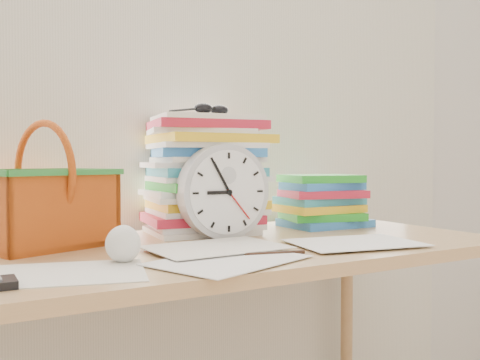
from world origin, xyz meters
TOP-DOWN VIEW (x-y plane):
  - curtain at (0.00, 1.98)m, footprint 2.40×0.01m
  - desk at (0.00, 1.60)m, footprint 1.40×0.70m
  - paper_stack at (0.02, 1.82)m, footprint 0.37×0.32m
  - clock at (0.01, 1.67)m, footprint 0.25×0.05m
  - sunglasses at (0.03, 1.77)m, footprint 0.17×0.16m
  - book_stack at (0.42, 1.76)m, footprint 0.30×0.25m
  - basket at (-0.43, 1.77)m, footprint 0.36×0.32m
  - crumpled_ball at (-0.33, 1.48)m, footprint 0.08×0.08m
  - pen at (-0.01, 1.39)m, footprint 0.14×0.04m
  - scattered_papers at (0.00, 1.60)m, footprint 1.26×0.42m

SIDE VIEW (x-z plane):
  - desk at x=0.00m, z-range 0.30..1.05m
  - pen at x=-0.01m, z-range 0.75..0.76m
  - scattered_papers at x=0.00m, z-range 0.75..0.77m
  - crumpled_ball at x=-0.33m, z-range 0.75..0.83m
  - book_stack at x=0.42m, z-range 0.75..0.92m
  - clock at x=0.01m, z-range 0.75..1.00m
  - basket at x=-0.43m, z-range 0.75..1.05m
  - paper_stack at x=0.02m, z-range 0.75..1.09m
  - sunglasses at x=0.03m, z-range 1.09..1.12m
  - curtain at x=0.00m, z-range 0.05..2.55m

